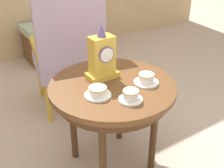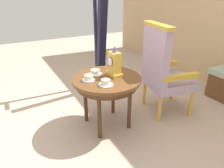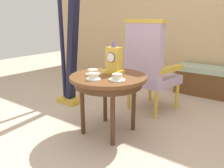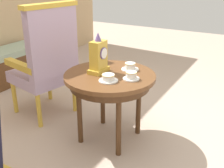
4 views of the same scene
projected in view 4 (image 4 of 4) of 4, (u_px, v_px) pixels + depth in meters
name	position (u px, v px, depth m)	size (l,w,h in m)	color
ground_plane	(117.00, 142.00, 2.46)	(10.00, 10.00, 0.00)	#BCA38E
side_table	(110.00, 82.00, 2.33)	(0.76, 0.76, 0.61)	brown
teacup_left	(108.00, 78.00, 2.15)	(0.15, 0.15, 0.06)	white
teacup_right	(131.00, 76.00, 2.19)	(0.13, 0.13, 0.06)	white
teacup_center	(130.00, 67.00, 2.39)	(0.15, 0.15, 0.06)	white
mantel_clock	(99.00, 57.00, 2.30)	(0.19, 0.11, 0.34)	gold
armchair	(47.00, 60.00, 2.71)	(0.64, 0.63, 1.14)	#B299B7
window_bench	(9.00, 65.00, 3.73)	(0.96, 0.40, 0.44)	#9EB299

